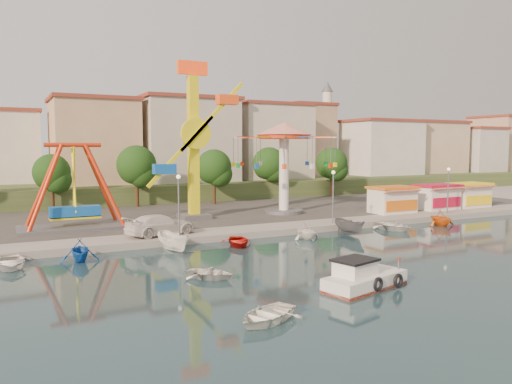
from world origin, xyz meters
TOP-DOWN VIEW (x-y plane):
  - ground at (0.00, 0.00)m, footprint 200.00×200.00m
  - quay_deck at (0.00, 62.00)m, footprint 200.00×100.00m
  - asphalt_pad at (0.00, 30.00)m, footprint 90.00×28.00m
  - hill_terrace at (0.00, 67.00)m, footprint 200.00×60.00m
  - pirate_ship_ride at (-15.33, 21.41)m, footprint 10.00×5.00m
  - kamikaze_tower at (-2.82, 22.24)m, footprint 7.20×3.10m
  - wave_swinger at (7.53, 21.90)m, footprint 11.60×11.60m
  - booth_left at (18.93, 16.49)m, footprint 5.40×3.78m
  - booth_mid at (26.09, 16.49)m, footprint 5.40×3.78m
  - booth_right at (31.65, 16.49)m, footprint 5.40×3.78m
  - lamp_post_1 at (-8.00, 13.00)m, footprint 0.14×0.14m
  - lamp_post_2 at (8.00, 13.00)m, footprint 0.14×0.14m
  - lamp_post_3 at (24.00, 13.00)m, footprint 0.14×0.14m
  - tree_1 at (-16.00, 36.24)m, footprint 4.35×4.35m
  - tree_2 at (-6.00, 35.81)m, footprint 5.02×5.02m
  - tree_3 at (4.00, 34.36)m, footprint 4.68×4.68m
  - tree_4 at (14.00, 37.35)m, footprint 4.86×4.86m
  - tree_5 at (24.00, 35.54)m, footprint 4.83×4.83m
  - building_1 at (-21.33, 51.38)m, footprint 12.33×9.01m
  - building_2 at (-8.19, 51.96)m, footprint 11.95×9.28m
  - building_3 at (5.60, 48.80)m, footprint 12.59×10.50m
  - building_4 at (19.07, 52.20)m, footprint 10.75×9.23m
  - building_5 at (32.37, 50.33)m, footprint 12.77×10.96m
  - building_6 at (44.15, 48.77)m, footprint 8.23×8.98m
  - building_7 at (56.03, 53.70)m, footprint 11.59×10.93m
  - building_8 at (69.93, 47.19)m, footprint 12.84×9.28m
  - building_9 at (83.46, 49.95)m, footprint 12.95×9.17m
  - minaret at (36.00, 54.00)m, footprint 2.80×2.80m
  - cabin_motorboat at (-2.84, -5.01)m, footprint 5.88×3.40m
  - rowboat_a at (-9.97, 1.10)m, footprint 3.78×3.86m
  - rowboat_b at (-10.53, -7.42)m, footprint 4.35×3.86m
  - van at (-9.26, 14.34)m, footprint 6.61×3.91m
  - moored_boat_0 at (-21.04, 9.80)m, footprint 2.98×4.12m
  - moored_boat_1 at (-16.52, 9.80)m, footprint 2.95×3.33m
  - moored_boat_2 at (-9.48, 9.80)m, footprint 2.31×4.43m
  - moored_boat_3 at (-3.94, 9.80)m, footprint 3.53×4.19m
  - moored_boat_4 at (2.72, 9.80)m, footprint 2.92×3.25m
  - moored_boat_5 at (7.63, 9.80)m, footprint 1.62×3.97m
  - moored_boat_6 at (13.06, 9.80)m, footprint 3.51×4.53m
  - moored_boat_7 at (19.49, 9.80)m, footprint 3.18×3.56m

SIDE VIEW (x-z plane):
  - ground at x=0.00m, z-range 0.00..0.00m
  - quay_deck at x=0.00m, z-range 0.00..0.60m
  - rowboat_a at x=-9.97m, z-range 0.00..0.65m
  - moored_boat_3 at x=-3.94m, z-range 0.00..0.74m
  - rowboat_b at x=-10.53m, z-range 0.00..0.74m
  - moored_boat_0 at x=-21.04m, z-range 0.00..0.84m
  - moored_boat_6 at x=13.06m, z-range 0.00..0.86m
  - cabin_motorboat at x=-2.84m, z-range -0.45..1.49m
  - asphalt_pad at x=0.00m, z-range 0.60..0.61m
  - moored_boat_5 at x=7.63m, z-range 0.00..1.51m
  - moored_boat_4 at x=2.72m, z-range 0.00..1.54m
  - moored_boat_2 at x=-9.48m, z-range 0.00..1.63m
  - moored_boat_1 at x=-16.52m, z-range 0.00..1.63m
  - moored_boat_7 at x=19.49m, z-range 0.00..1.69m
  - van at x=-9.26m, z-range 0.60..2.40m
  - hill_terrace at x=0.00m, z-range 0.00..3.00m
  - booth_left at x=18.93m, z-range 0.62..3.70m
  - booth_mid at x=26.09m, z-range 0.62..3.70m
  - booth_right at x=31.65m, z-range 0.62..3.70m
  - lamp_post_1 at x=-8.00m, z-range 0.60..5.60m
  - lamp_post_2 at x=8.00m, z-range 0.60..5.60m
  - lamp_post_3 at x=24.00m, z-range 0.60..5.60m
  - pirate_ship_ride at x=-15.33m, z-range 0.39..8.39m
  - tree_1 at x=-16.00m, z-range 1.80..8.60m
  - tree_3 at x=4.00m, z-range 1.90..9.21m
  - tree_5 at x=24.00m, z-range 1.94..9.48m
  - tree_4 at x=14.00m, z-range 1.95..9.55m
  - tree_2 at x=-6.00m, z-range 1.99..9.84m
  - building_1 at x=-21.33m, z-range 3.00..11.63m
  - building_7 at x=56.03m, z-range 3.00..11.76m
  - building_3 at x=5.60m, z-range 3.00..12.20m
  - building_9 at x=83.46m, z-range 3.00..12.21m
  - building_4 at x=19.07m, z-range 3.00..12.24m
  - wave_swinger at x=7.53m, z-range 3.00..13.40m
  - kamikaze_tower at x=-2.82m, z-range 0.21..16.71m
  - building_5 at x=32.37m, z-range 3.00..14.21m
  - building_2 at x=-8.19m, z-range 3.00..14.23m
  - building_6 at x=44.15m, z-range 3.00..15.36m
  - building_8 at x=69.93m, z-range 3.00..15.58m
  - minaret at x=36.00m, z-range 3.55..21.55m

